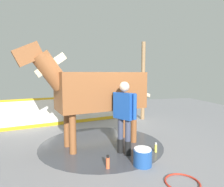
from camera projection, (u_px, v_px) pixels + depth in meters
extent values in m
cube|color=gray|center=(105.00, 142.00, 5.47)|extent=(16.00, 16.00, 0.02)
cylinder|color=#42444C|center=(101.00, 144.00, 5.25)|extent=(3.21, 3.21, 0.00)
cube|color=silver|center=(74.00, 111.00, 7.43)|extent=(5.42, 1.45, 0.95)
cube|color=gold|center=(73.00, 97.00, 7.38)|extent=(5.43, 1.48, 0.06)
cube|color=gold|center=(74.00, 121.00, 7.48)|extent=(5.42, 1.46, 0.12)
cylinder|color=olive|center=(143.00, 81.00, 7.97)|extent=(0.16, 0.16, 3.10)
cube|color=brown|center=(101.00, 90.00, 5.11)|extent=(2.38, 1.46, 0.94)
cylinder|color=brown|center=(73.00, 133.00, 4.59)|extent=(0.16, 0.16, 0.96)
cylinder|color=brown|center=(67.00, 128.00, 5.05)|extent=(0.16, 0.16, 0.96)
cylinder|color=brown|center=(134.00, 125.00, 5.36)|extent=(0.16, 0.16, 0.96)
cylinder|color=brown|center=(124.00, 121.00, 5.82)|extent=(0.16, 0.16, 0.96)
cylinder|color=brown|center=(51.00, 71.00, 4.49)|extent=(0.91, 0.62, 0.94)
cube|color=#C6B793|center=(51.00, 65.00, 4.48)|extent=(0.72, 0.24, 0.58)
cube|color=brown|center=(28.00, 54.00, 4.24)|extent=(0.70, 0.43, 0.56)
cylinder|color=#C6B793|center=(140.00, 92.00, 5.67)|extent=(0.71, 0.29, 0.35)
cylinder|color=black|center=(121.00, 146.00, 4.68)|extent=(0.15, 0.15, 0.33)
cylinder|color=#383D51|center=(121.00, 128.00, 4.64)|extent=(0.13, 0.13, 0.50)
cylinder|color=black|center=(128.00, 148.00, 4.53)|extent=(0.15, 0.15, 0.33)
cylinder|color=#383D51|center=(128.00, 130.00, 4.49)|extent=(0.13, 0.13, 0.50)
cube|color=#19479E|center=(124.00, 106.00, 4.51)|extent=(0.45, 0.53, 0.59)
cylinder|color=#19479E|center=(115.00, 104.00, 4.71)|extent=(0.09, 0.09, 0.56)
cylinder|color=#19479E|center=(135.00, 107.00, 4.31)|extent=(0.09, 0.09, 0.56)
sphere|color=beige|center=(124.00, 87.00, 4.47)|extent=(0.23, 0.23, 0.23)
cylinder|color=#1E478C|center=(143.00, 158.00, 4.02)|extent=(0.38, 0.38, 0.33)
cylinder|color=white|center=(143.00, 149.00, 4.00)|extent=(0.35, 0.35, 0.03)
cylinder|color=#D8CC4C|center=(156.00, 148.00, 4.71)|extent=(0.06, 0.06, 0.19)
cylinder|color=white|center=(156.00, 144.00, 4.70)|extent=(0.04, 0.04, 0.04)
cylinder|color=#CC5933|center=(108.00, 163.00, 3.90)|extent=(0.08, 0.08, 0.22)
cylinder|color=black|center=(108.00, 156.00, 3.89)|extent=(0.05, 0.05, 0.05)
torus|color=#B72D1E|center=(182.00, 182.00, 3.38)|extent=(0.60, 0.60, 0.03)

